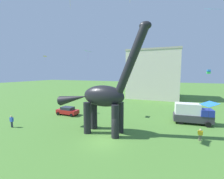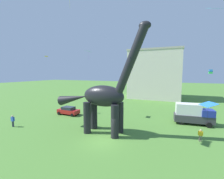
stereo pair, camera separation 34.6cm
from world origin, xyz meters
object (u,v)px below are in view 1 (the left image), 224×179
Objects in this scene: kite_mid_left at (88,51)px; parked_sedan_left at (68,111)px; kite_trailing at (213,9)px; person_watching_child at (200,134)px; person_photographer at (12,120)px; person_far_spectator at (90,114)px; kite_high_left at (209,104)px; dinosaur_sculpture at (103,96)px; parked_box_truck at (192,113)px; kite_far_right at (104,83)px; kite_near_high at (45,56)px; kite_drifting at (209,72)px.

parked_sedan_left is at bearing -171.92° from kite_mid_left.
kite_trailing reaches higher than parked_sedan_left.
person_photographer is (-25.06, -5.30, 0.18)m from person_watching_child.
kite_high_left is (16.54, -9.68, 4.99)m from person_far_spectator.
dinosaur_sculpture is 12.06m from kite_high_left.
parked_box_truck is 5.69× the size of kite_far_right.
parked_sedan_left is (-10.08, 5.36, -4.20)m from dinosaur_sculpture.
person_far_spectator is at bearing 122.42° from dinosaur_sculpture.
kite_high_left is at bearing 15.15° from person_watching_child.
kite_mid_left is at bearing 9.44° from parked_sedan_left.
kite_trailing is (1.54, -2.41, 14.61)m from parked_box_truck.
kite_trailing is (1.20, 4.24, 15.37)m from person_watching_child.
kite_high_left is at bearing -50.98° from kite_far_right.
person_watching_child is at bearing -7.44° from parked_sedan_left.
kite_trailing reaches higher than person_watching_child.
dinosaur_sculpture is 25.19m from kite_far_right.
parked_box_truck is at bearing -32.72° from kite_far_right.
person_watching_child is 0.76× the size of kite_trailing.
kite_far_right is at bearing 77.40° from kite_near_high.
parked_box_truck is 20.10m from kite_mid_left.
parked_box_truck is 3.53× the size of kite_mid_left.
kite_mid_left reaches higher than parked_box_truck.
kite_high_left is (-0.46, -6.26, 4.71)m from person_watching_child.
person_watching_child is 20.99m from kite_mid_left.
kite_high_left is (11.26, -4.28, 0.60)m from dinosaur_sculpture.
parked_sedan_left is 22.06m from person_watching_child.
kite_trailing is at bearing -172.97° from person_photographer.
kite_trailing reaches higher than kite_high_left.
dinosaur_sculpture is at bearing -148.13° from parked_box_truck.
kite_trailing is at bearing -62.81° from parked_box_truck.
person_photographer is at bearing -58.71° from person_watching_child.
person_far_spectator is 28.17m from kite_drifting.
kite_trailing reaches higher than person_photographer.
dinosaur_sculpture reaches higher than person_watching_child.
kite_mid_left is at bearing 6.51° from kite_near_high.
person_watching_child is 22.23m from kite_drifting.
person_far_spectator is 1.08× the size of kite_drifting.
parked_sedan_left is at bearing -88.00° from kite_far_right.
kite_mid_left is 1.06× the size of kite_high_left.
parked_box_truck is at bearing 160.25° from person_far_spectator.
parked_sedan_left is 17.97m from kite_far_right.
person_photographer is 1.09× the size of kite_mid_left.
dinosaur_sculpture is 27.68m from kite_drifting.
kite_near_high is (-26.06, -3.68, 9.55)m from parked_box_truck.
kite_near_high is (-26.40, 2.97, 10.30)m from person_watching_child.
kite_trailing is at bearing 13.78° from dinosaur_sculpture.
person_far_spectator is 11.23m from kite_mid_left.
parked_box_truck is 7.66× the size of kite_near_high.
parked_box_truck is at bearing 25.23° from dinosaur_sculpture.
kite_high_left reaches higher than person_photographer.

